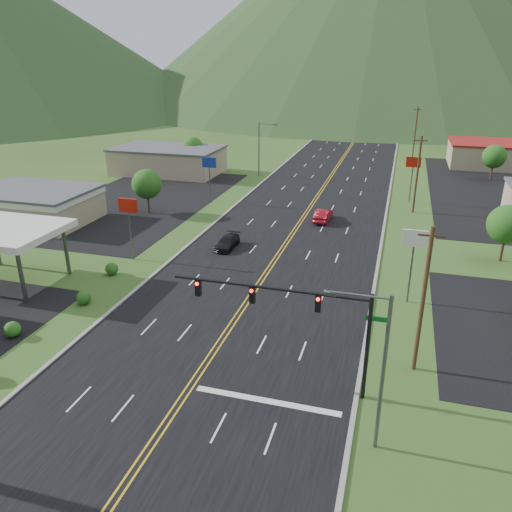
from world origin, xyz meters
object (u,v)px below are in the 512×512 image
(streetlight_west, at_px, (261,146))
(gas_canopy, at_px, (2,232))
(traffic_signal, at_px, (301,311))
(streetlight_east, at_px, (377,363))
(car_dark_mid, at_px, (227,243))
(car_red_far, at_px, (323,215))

(streetlight_west, height_order, gas_canopy, streetlight_west)
(traffic_signal, height_order, streetlight_west, streetlight_west)
(streetlight_west, bearing_deg, traffic_signal, -72.03)
(streetlight_east, xyz_separation_m, gas_canopy, (-33.18, 12.00, -0.31))
(traffic_signal, height_order, car_dark_mid, traffic_signal)
(gas_canopy, distance_m, car_dark_mid, 21.64)
(traffic_signal, relative_size, streetlight_east, 1.46)
(streetlight_west, height_order, car_dark_mid, streetlight_west)
(gas_canopy, bearing_deg, streetlight_east, -19.88)
(streetlight_west, xyz_separation_m, car_red_far, (14.35, -22.08, -4.42))
(traffic_signal, distance_m, streetlight_east, 6.17)
(streetlight_east, distance_m, gas_canopy, 35.28)
(gas_canopy, height_order, car_dark_mid, gas_canopy)
(streetlight_west, relative_size, car_red_far, 1.94)
(streetlight_east, height_order, car_dark_mid, streetlight_east)
(car_red_far, bearing_deg, car_dark_mid, 58.74)
(traffic_signal, height_order, gas_canopy, traffic_signal)
(streetlight_east, bearing_deg, car_red_far, 102.65)
(car_red_far, bearing_deg, streetlight_west, -53.67)
(traffic_signal, bearing_deg, gas_canopy, 164.30)
(streetlight_east, relative_size, car_red_far, 1.94)
(streetlight_east, height_order, car_red_far, streetlight_east)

